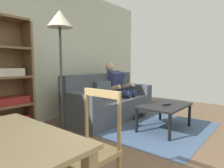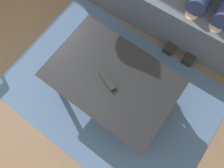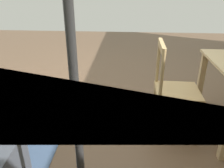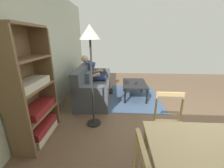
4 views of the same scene
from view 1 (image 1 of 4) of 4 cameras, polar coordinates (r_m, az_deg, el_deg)
wall_back at (r=3.96m, az=-21.81°, el=9.02°), size 6.27×0.12×2.76m
couch at (r=4.09m, az=-0.76°, el=-5.30°), size 2.12×0.91×0.93m
person_lounging at (r=4.32m, az=1.96°, el=-1.12°), size 0.60×0.94×1.18m
coffee_table at (r=3.47m, az=15.29°, el=-6.77°), size 0.97×0.65×0.44m
tv_remote at (r=3.43m, az=15.81°, el=-5.81°), size 0.18×0.11×0.02m
bookshelf at (r=3.45m, az=-29.76°, el=-1.49°), size 0.88×0.36×1.86m
dining_chair_facing_couch at (r=1.62m, az=-7.16°, el=-19.00°), size 0.43×0.43×0.91m
area_rug at (r=3.57m, az=15.13°, el=-12.71°), size 2.00×1.40×0.01m
floor_lamp at (r=2.91m, az=-15.16°, el=14.86°), size 0.36×0.36×1.88m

